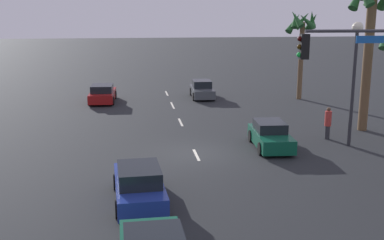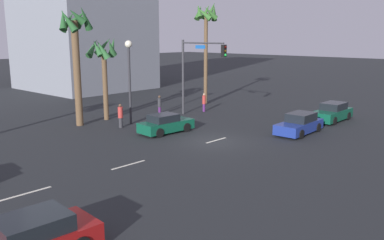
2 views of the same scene
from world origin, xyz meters
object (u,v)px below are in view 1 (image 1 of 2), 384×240
object	(u,v)px
car_1	(270,136)
traffic_signal	(378,79)
streetlamp	(355,61)
palm_tree_0	(302,30)
car_3	(103,94)
palm_tree_2	(370,22)
pedestrian_2	(328,122)
car_0	(139,185)
car_2	(202,90)

from	to	relation	value
car_1	traffic_signal	size ratio (longest dim) A/B	0.63
streetlamp	palm_tree_0	size ratio (longest dim) A/B	0.90
car_1	car_3	size ratio (longest dim) A/B	0.92
palm_tree_0	palm_tree_2	size ratio (longest dim) A/B	0.80
car_3	streetlamp	bearing A→B (deg)	43.30
car_3	pedestrian_2	distance (m)	18.29
car_0	palm_tree_0	distance (m)	24.51
streetlamp	pedestrian_2	distance (m)	3.84
streetlamp	car_3	bearing A→B (deg)	-136.70
car_0	car_2	world-z (taller)	car_0
palm_tree_2	car_1	bearing A→B (deg)	-65.92
car_0	car_2	distance (m)	22.27
car_0	palm_tree_2	distance (m)	17.34
car_3	palm_tree_0	world-z (taller)	palm_tree_0
palm_tree_2	car_0	bearing A→B (deg)	-55.24
traffic_signal	car_0	bearing A→B (deg)	-86.09
car_1	pedestrian_2	distance (m)	3.84
car_0	streetlamp	bearing A→B (deg)	119.19
car_3	palm_tree_0	size ratio (longest dim) A/B	0.62
car_1	pedestrian_2	xyz separation A→B (m)	(-1.23, 3.63, 0.32)
car_2	traffic_signal	xyz separation A→B (m)	(20.90, 3.71, 3.71)
car_2	palm_tree_0	bearing A→B (deg)	78.33
car_3	palm_tree_2	world-z (taller)	palm_tree_2
traffic_signal	streetlamp	world-z (taller)	traffic_signal
car_2	palm_tree_0	xyz separation A→B (m)	(1.60, 7.73, 4.90)
car_1	car_3	world-z (taller)	car_3
pedestrian_2	palm_tree_2	xyz separation A→B (m)	(-1.69, 2.91, 5.39)
traffic_signal	car_2	bearing A→B (deg)	-169.92
pedestrian_2	car_3	bearing A→B (deg)	-135.05
streetlamp	palm_tree_2	world-z (taller)	palm_tree_2
car_2	palm_tree_0	world-z (taller)	palm_tree_0
car_3	palm_tree_0	distance (m)	16.51
traffic_signal	streetlamp	distance (m)	5.87
car_0	car_3	distance (m)	20.72
car_2	traffic_signal	size ratio (longest dim) A/B	0.63
car_0	pedestrian_2	distance (m)	13.03
car_1	palm_tree_2	bearing A→B (deg)	114.08
car_1	streetlamp	distance (m)	5.72
car_0	car_3	size ratio (longest dim) A/B	1.00
car_1	car_3	distance (m)	16.94
car_0	palm_tree_2	xyz separation A→B (m)	(-9.34, 13.46, 5.68)
streetlamp	palm_tree_2	distance (m)	4.29
car_0	pedestrian_2	world-z (taller)	pedestrian_2
car_0	streetlamp	world-z (taller)	streetlamp
traffic_signal	palm_tree_0	size ratio (longest dim) A/B	0.90
pedestrian_2	palm_tree_2	distance (m)	6.36
car_1	car_2	size ratio (longest dim) A/B	1.00
traffic_signal	pedestrian_2	size ratio (longest dim) A/B	3.58
streetlamp	palm_tree_2	bearing A→B (deg)	143.47
car_1	pedestrian_2	bearing A→B (deg)	108.67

